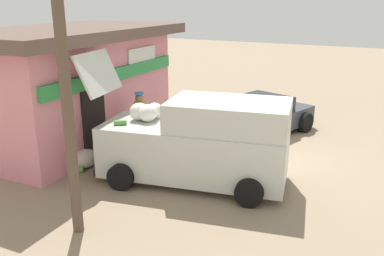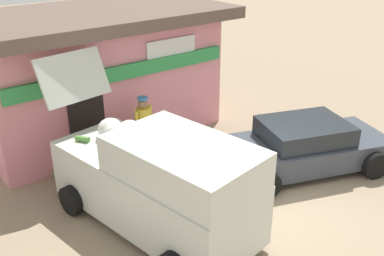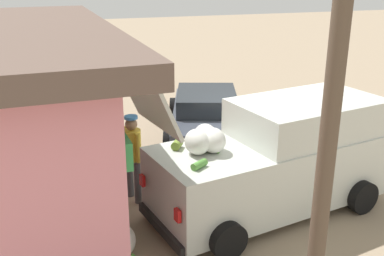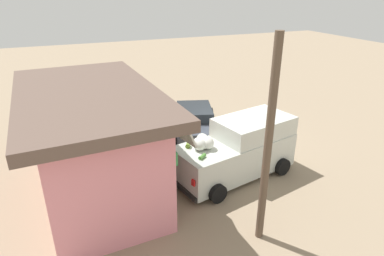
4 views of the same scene
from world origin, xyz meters
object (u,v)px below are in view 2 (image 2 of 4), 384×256
at_px(delivery_van, 158,182).
at_px(parked_sedan, 303,146).
at_px(unloaded_banana_pile, 70,163).
at_px(vendor_standing, 144,125).
at_px(paint_bucket, 198,141).
at_px(customer_bending, 118,146).
at_px(storefront_bar, 97,72).

xyz_separation_m(delivery_van, parked_sedan, (4.02, -0.02, -0.43)).
xyz_separation_m(delivery_van, unloaded_banana_pile, (-0.64, 3.03, -0.78)).
distance_m(vendor_standing, paint_bucket, 1.71).
height_order(customer_bending, unloaded_banana_pile, customer_bending).
bearing_deg(paint_bucket, parked_sedan, -58.45).
distance_m(delivery_van, vendor_standing, 2.69).
bearing_deg(customer_bending, unloaded_banana_pile, 130.05).
relative_size(storefront_bar, delivery_van, 1.47).
bearing_deg(storefront_bar, parked_sedan, -57.17).
bearing_deg(paint_bucket, delivery_van, -138.47).
height_order(vendor_standing, customer_bending, vendor_standing).
xyz_separation_m(vendor_standing, paint_bucket, (1.51, -0.16, -0.78)).
height_order(parked_sedan, vendor_standing, vendor_standing).
xyz_separation_m(delivery_van, vendor_standing, (1.08, 2.46, -0.02)).
relative_size(vendor_standing, paint_bucket, 4.12).
height_order(parked_sedan, paint_bucket, parked_sedan).
height_order(storefront_bar, customer_bending, storefront_bar).
relative_size(vendor_standing, customer_bending, 1.27).
bearing_deg(unloaded_banana_pile, storefront_bar, 46.68).
height_order(storefront_bar, unloaded_banana_pile, storefront_bar).
relative_size(parked_sedan, paint_bucket, 10.69).
bearing_deg(parked_sedan, paint_bucket, 121.55).
relative_size(delivery_van, unloaded_banana_pile, 5.88).
xyz_separation_m(customer_bending, paint_bucket, (2.42, 0.25, -0.65)).
bearing_deg(parked_sedan, vendor_standing, 139.88).
height_order(storefront_bar, parked_sedan, storefront_bar).
relative_size(vendor_standing, unloaded_banana_pile, 2.01).
distance_m(delivery_van, parked_sedan, 4.05).
height_order(customer_bending, paint_bucket, customer_bending).
bearing_deg(delivery_van, unloaded_banana_pile, 101.97).
bearing_deg(customer_bending, delivery_van, -95.05).
height_order(unloaded_banana_pile, paint_bucket, unloaded_banana_pile).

